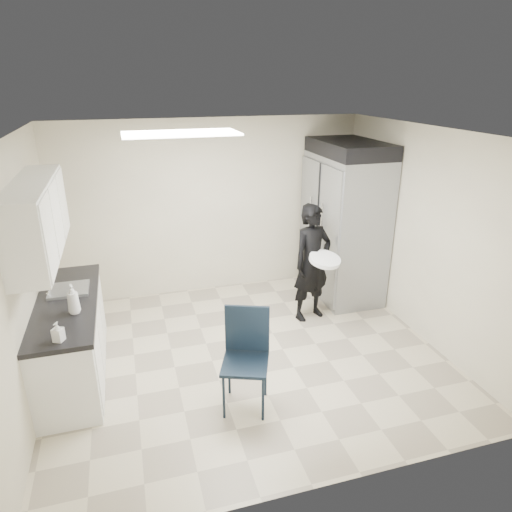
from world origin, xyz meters
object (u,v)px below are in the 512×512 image
object	(u,v)px
commercial_fridge	(344,227)
man_tuxedo	(312,263)
lower_counter	(72,340)
folding_chair	(245,364)

from	to	relation	value
commercial_fridge	man_tuxedo	xyz separation A→B (m)	(-0.75, -0.59, -0.25)
lower_counter	folding_chair	bearing A→B (deg)	-32.45
lower_counter	folding_chair	distance (m)	2.00
man_tuxedo	commercial_fridge	bearing A→B (deg)	21.96
commercial_fridge	folding_chair	size ratio (longest dim) A/B	2.10
lower_counter	folding_chair	world-z (taller)	folding_chair
lower_counter	man_tuxedo	distance (m)	3.09
lower_counter	folding_chair	xyz separation A→B (m)	(1.68, -1.07, 0.07)
commercial_fridge	folding_chair	xyz separation A→B (m)	(-2.10, -2.14, -0.55)
lower_counter	man_tuxedo	xyz separation A→B (m)	(3.03, 0.48, 0.37)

